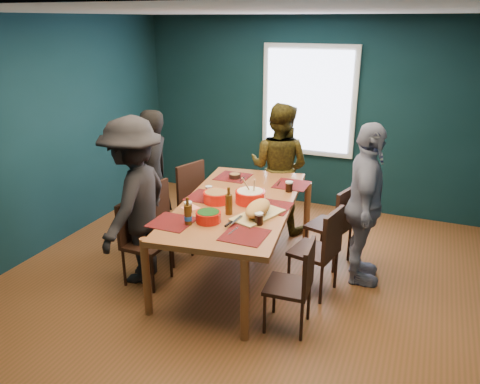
# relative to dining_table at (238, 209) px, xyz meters

# --- Properties ---
(room) EXTENTS (5.01, 5.01, 2.71)m
(room) POSITION_rel_dining_table_xyz_m (0.11, 0.13, 0.60)
(room) COLOR brown
(room) RESTS_ON ground
(dining_table) EXTENTS (1.40, 2.36, 0.85)m
(dining_table) POSITION_rel_dining_table_xyz_m (0.00, 0.00, 0.00)
(dining_table) COLOR #95512C
(dining_table) RESTS_ON floor
(chair_left_far) EXTENTS (0.56, 0.56, 0.98)m
(chair_left_far) POSITION_rel_dining_table_xyz_m (-0.80, 0.59, -0.19)
(chair_left_far) COLOR black
(chair_left_far) RESTS_ON floor
(chair_left_mid) EXTENTS (0.47, 0.47, 0.90)m
(chair_left_mid) POSITION_rel_dining_table_xyz_m (-0.95, 0.04, -0.24)
(chair_left_mid) COLOR black
(chair_left_mid) RESTS_ON floor
(chair_left_near) EXTENTS (0.42, 0.42, 0.91)m
(chair_left_near) POSITION_rel_dining_table_xyz_m (-0.90, -0.52, -0.24)
(chair_left_near) COLOR black
(chair_left_near) RESTS_ON floor
(chair_right_far) EXTENTS (0.52, 0.52, 0.93)m
(chair_right_far) POSITION_rel_dining_table_xyz_m (0.93, 0.61, -0.23)
(chair_right_far) COLOR black
(chair_right_far) RESTS_ON floor
(chair_right_mid) EXTENTS (0.49, 0.49, 0.92)m
(chair_right_mid) POSITION_rel_dining_table_xyz_m (0.92, -0.04, -0.23)
(chair_right_mid) COLOR black
(chair_right_mid) RESTS_ON floor
(chair_right_near) EXTENTS (0.41, 0.41, 0.85)m
(chair_right_near) POSITION_rel_dining_table_xyz_m (0.86, -0.70, -0.27)
(chair_right_near) COLOR black
(chair_right_near) RESTS_ON floor
(person_far_left) EXTENTS (0.47, 0.65, 1.67)m
(person_far_left) POSITION_rel_dining_table_xyz_m (-1.25, 0.30, 0.07)
(person_far_left) COLOR black
(person_far_left) RESTS_ON floor
(person_back) EXTENTS (0.86, 0.70, 1.67)m
(person_back) POSITION_rel_dining_table_xyz_m (0.02, 1.33, 0.07)
(person_back) COLOR black
(person_back) RESTS_ON floor
(person_right) EXTENTS (0.58, 1.06, 1.71)m
(person_right) POSITION_rel_dining_table_xyz_m (1.24, 0.38, 0.09)
(person_right) COLOR silver
(person_right) RESTS_ON floor
(person_near_left) EXTENTS (0.79, 1.21, 1.76)m
(person_near_left) POSITION_rel_dining_table_xyz_m (-0.95, -0.47, 0.11)
(person_near_left) COLOR black
(person_near_left) RESTS_ON floor
(bowl_salad) EXTENTS (0.28, 0.28, 0.12)m
(bowl_salad) POSITION_rel_dining_table_xyz_m (-0.20, -0.09, 0.14)
(bowl_salad) COLOR red
(bowl_salad) RESTS_ON dining_table
(bowl_dumpling) EXTENTS (0.31, 0.31, 0.29)m
(bowl_dumpling) POSITION_rel_dining_table_xyz_m (0.12, 0.03, 0.15)
(bowl_dumpling) COLOR red
(bowl_dumpling) RESTS_ON dining_table
(bowl_herbs) EXTENTS (0.24, 0.24, 0.10)m
(bowl_herbs) POSITION_rel_dining_table_xyz_m (-0.06, -0.58, 0.14)
(bowl_herbs) COLOR red
(bowl_herbs) RESTS_ON dining_table
(cutting_board) EXTENTS (0.44, 0.71, 0.15)m
(cutting_board) POSITION_rel_dining_table_xyz_m (0.33, -0.28, 0.15)
(cutting_board) COLOR tan
(cutting_board) RESTS_ON dining_table
(small_bowl) EXTENTS (0.14, 0.14, 0.06)m
(small_bowl) POSITION_rel_dining_table_xyz_m (-0.33, 0.69, 0.11)
(small_bowl) COLOR black
(small_bowl) RESTS_ON dining_table
(beer_bottle_a) EXTENTS (0.07, 0.07, 0.27)m
(beer_bottle_a) POSITION_rel_dining_table_xyz_m (-0.20, -0.71, 0.18)
(beer_bottle_a) COLOR #45290C
(beer_bottle_a) RESTS_ON dining_table
(beer_bottle_b) EXTENTS (0.07, 0.07, 0.28)m
(beer_bottle_b) POSITION_rel_dining_table_xyz_m (0.04, -0.34, 0.19)
(beer_bottle_b) COLOR #45290C
(beer_bottle_b) RESTS_ON dining_table
(cola_glass_a) EXTENTS (0.08, 0.08, 0.11)m
(cola_glass_a) POSITION_rel_dining_table_xyz_m (-0.34, -0.45, 0.14)
(cola_glass_a) COLOR black
(cola_glass_a) RESTS_ON dining_table
(cola_glass_b) EXTENTS (0.08, 0.08, 0.11)m
(cola_glass_b) POSITION_rel_dining_table_xyz_m (0.40, -0.45, 0.14)
(cola_glass_b) COLOR black
(cola_glass_b) RESTS_ON dining_table
(cola_glass_c) EXTENTS (0.08, 0.08, 0.12)m
(cola_glass_c) POSITION_rel_dining_table_xyz_m (0.40, 0.50, 0.14)
(cola_glass_c) COLOR black
(cola_glass_c) RESTS_ON dining_table
(cola_glass_d) EXTENTS (0.07, 0.07, 0.10)m
(cola_glass_d) POSITION_rel_dining_table_xyz_m (-0.36, 0.06, 0.14)
(cola_glass_d) COLOR black
(cola_glass_d) RESTS_ON dining_table
(napkin_a) EXTENTS (0.17, 0.17, 0.00)m
(napkin_a) POSITION_rel_dining_table_xyz_m (0.34, 0.01, 0.08)
(napkin_a) COLOR #FA8369
(napkin_a) RESTS_ON dining_table
(napkin_b) EXTENTS (0.20, 0.20, 0.00)m
(napkin_b) POSITION_rel_dining_table_xyz_m (-0.38, -0.34, 0.08)
(napkin_b) COLOR #FA8369
(napkin_b) RESTS_ON dining_table
(napkin_c) EXTENTS (0.19, 0.19, 0.00)m
(napkin_c) POSITION_rel_dining_table_xyz_m (0.33, -0.70, 0.08)
(napkin_c) COLOR #FA8369
(napkin_c) RESTS_ON dining_table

